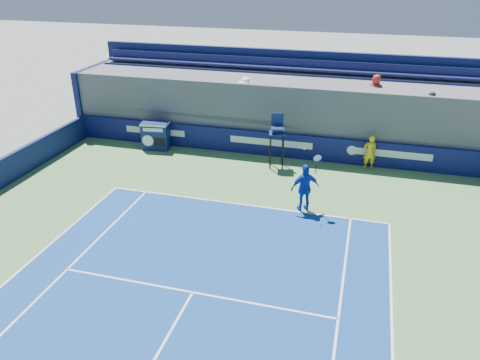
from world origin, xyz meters
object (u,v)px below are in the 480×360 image
(ball_person, at_px, (370,152))
(match_clock, at_px, (156,135))
(tennis_player, at_px, (305,188))
(umpire_chair, at_px, (277,135))

(ball_person, bearing_deg, match_clock, -10.77)
(ball_person, height_order, tennis_player, tennis_player)
(ball_person, xyz_separation_m, match_clock, (-10.31, -0.29, -0.07))
(ball_person, distance_m, tennis_player, 5.16)
(ball_person, relative_size, tennis_player, 0.62)
(ball_person, height_order, match_clock, ball_person)
(umpire_chair, relative_size, tennis_player, 0.96)
(match_clock, distance_m, tennis_player, 9.17)
(ball_person, height_order, umpire_chair, umpire_chair)
(match_clock, relative_size, tennis_player, 0.54)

